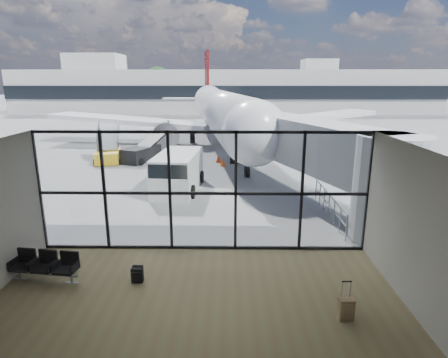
{
  "coord_description": "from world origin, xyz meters",
  "views": [
    {
      "loc": [
        0.98,
        -13.03,
        6.2
      ],
      "look_at": [
        0.73,
        3.0,
        1.95
      ],
      "focal_mm": 30.0,
      "sensor_mm": 36.0,
      "label": 1
    }
  ],
  "objects_px": {
    "seating_row": "(46,264)",
    "belt_loader": "(142,153)",
    "airliner": "(220,111)",
    "service_van": "(178,172)",
    "backpack": "(137,275)",
    "suitcase": "(346,309)",
    "mobile_stairs": "(108,154)"
  },
  "relations": [
    {
      "from": "seating_row",
      "to": "backpack",
      "type": "height_order",
      "value": "seating_row"
    },
    {
      "from": "service_van",
      "to": "mobile_stairs",
      "type": "relative_size",
      "value": 1.33
    },
    {
      "from": "mobile_stairs",
      "to": "suitcase",
      "type": "bearing_deg",
      "value": -69.32
    },
    {
      "from": "suitcase",
      "to": "mobile_stairs",
      "type": "height_order",
      "value": "mobile_stairs"
    },
    {
      "from": "suitcase",
      "to": "service_van",
      "type": "distance_m",
      "value": 13.52
    },
    {
      "from": "suitcase",
      "to": "service_van",
      "type": "bearing_deg",
      "value": 113.44
    },
    {
      "from": "seating_row",
      "to": "mobile_stairs",
      "type": "height_order",
      "value": "mobile_stairs"
    },
    {
      "from": "belt_loader",
      "to": "mobile_stairs",
      "type": "height_order",
      "value": "mobile_stairs"
    },
    {
      "from": "backpack",
      "to": "airliner",
      "type": "distance_m",
      "value": 28.64
    },
    {
      "from": "suitcase",
      "to": "airliner",
      "type": "xyz_separation_m",
      "value": [
        -4.08,
        30.27,
        2.8
      ]
    },
    {
      "from": "airliner",
      "to": "belt_loader",
      "type": "distance_m",
      "value": 12.12
    },
    {
      "from": "belt_loader",
      "to": "seating_row",
      "type": "bearing_deg",
      "value": -63.15
    },
    {
      "from": "service_van",
      "to": "backpack",
      "type": "bearing_deg",
      "value": -85.1
    },
    {
      "from": "seating_row",
      "to": "belt_loader",
      "type": "xyz_separation_m",
      "value": [
        -1.02,
        17.99,
        0.14
      ]
    },
    {
      "from": "seating_row",
      "to": "belt_loader",
      "type": "distance_m",
      "value": 18.02
    },
    {
      "from": "suitcase",
      "to": "belt_loader",
      "type": "distance_m",
      "value": 22.32
    },
    {
      "from": "seating_row",
      "to": "suitcase",
      "type": "relative_size",
      "value": 2.0
    },
    {
      "from": "belt_loader",
      "to": "backpack",
      "type": "bearing_deg",
      "value": -54.11
    },
    {
      "from": "seating_row",
      "to": "suitcase",
      "type": "height_order",
      "value": "suitcase"
    },
    {
      "from": "suitcase",
      "to": "belt_loader",
      "type": "bearing_deg",
      "value": 113.1
    },
    {
      "from": "seating_row",
      "to": "suitcase",
      "type": "distance_m",
      "value": 9.16
    },
    {
      "from": "backpack",
      "to": "service_van",
      "type": "relative_size",
      "value": 0.1
    },
    {
      "from": "airliner",
      "to": "mobile_stairs",
      "type": "relative_size",
      "value": 10.34
    },
    {
      "from": "airliner",
      "to": "belt_loader",
      "type": "bearing_deg",
      "value": -127.68
    },
    {
      "from": "suitcase",
      "to": "service_van",
      "type": "relative_size",
      "value": 0.21
    },
    {
      "from": "airliner",
      "to": "backpack",
      "type": "bearing_deg",
      "value": -101.85
    },
    {
      "from": "seating_row",
      "to": "belt_loader",
      "type": "bearing_deg",
      "value": 100.18
    },
    {
      "from": "seating_row",
      "to": "mobile_stairs",
      "type": "bearing_deg",
      "value": 108.43
    },
    {
      "from": "airliner",
      "to": "service_van",
      "type": "distance_m",
      "value": 18.45
    },
    {
      "from": "backpack",
      "to": "belt_loader",
      "type": "bearing_deg",
      "value": 104.44
    },
    {
      "from": "belt_loader",
      "to": "airliner",
      "type": "bearing_deg",
      "value": 83.87
    },
    {
      "from": "suitcase",
      "to": "belt_loader",
      "type": "xyz_separation_m",
      "value": [
        -9.97,
        19.96,
        0.35
      ]
    }
  ]
}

